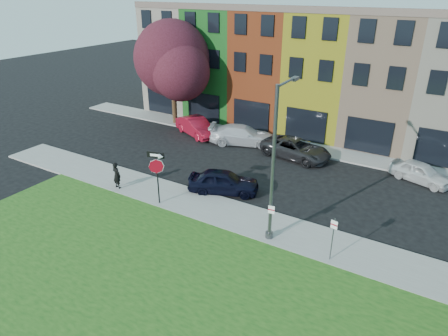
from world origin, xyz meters
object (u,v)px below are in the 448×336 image
Objects in this scene: stop_sign at (157,167)px; man at (117,175)px; street_lamp at (275,165)px; sedan_near at (224,182)px.

man is at bearing 161.30° from stop_sign.
street_lamp is at bearing -171.44° from man.
sedan_near is 6.44m from street_lamp.
street_lamp is (10.63, 0.19, 3.11)m from man.
sedan_near is (5.98, 3.14, -0.24)m from man.
stop_sign is 0.41× the size of street_lamp.
man is 0.22× the size of street_lamp.
stop_sign is at bearing -175.34° from man.
sedan_near is at bearing 37.68° from stop_sign.
street_lamp reaches higher than stop_sign.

